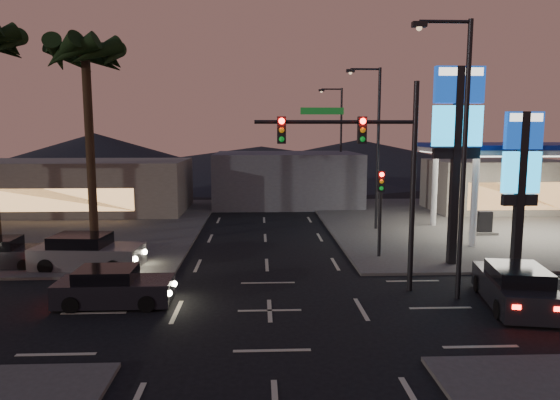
{
  "coord_description": "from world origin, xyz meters",
  "views": [
    {
      "loc": [
        -0.34,
        -16.57,
        6.11
      ],
      "look_at": [
        0.63,
        6.37,
        3.0
      ],
      "focal_mm": 32.0,
      "sensor_mm": 36.0,
      "label": 1
    }
  ],
  "objects_px": {
    "traffic_signal_mast": "(368,156)",
    "suv_station": "(515,287)",
    "car_lane_b_front": "(87,253)",
    "gas_station": "(539,150)",
    "car_lane_a_front": "(113,288)",
    "pylon_sign_short": "(521,166)",
    "pylon_sign_tall": "(457,126)"
  },
  "relations": [
    {
      "from": "traffic_signal_mast",
      "to": "suv_station",
      "type": "distance_m",
      "value": 6.95
    },
    {
      "from": "car_lane_b_front",
      "to": "suv_station",
      "type": "height_order",
      "value": "car_lane_b_front"
    },
    {
      "from": "gas_station",
      "to": "traffic_signal_mast",
      "type": "height_order",
      "value": "traffic_signal_mast"
    },
    {
      "from": "car_lane_a_front",
      "to": "suv_station",
      "type": "relative_size",
      "value": 0.88
    },
    {
      "from": "gas_station",
      "to": "traffic_signal_mast",
      "type": "xyz_separation_m",
      "value": [
        -12.24,
        -10.01,
        0.15
      ]
    },
    {
      "from": "gas_station",
      "to": "pylon_sign_short",
      "type": "relative_size",
      "value": 1.74
    },
    {
      "from": "gas_station",
      "to": "car_lane_b_front",
      "type": "distance_m",
      "value": 25.3
    },
    {
      "from": "gas_station",
      "to": "car_lane_a_front",
      "type": "xyz_separation_m",
      "value": [
        -21.56,
        -11.15,
        -4.46
      ]
    },
    {
      "from": "car_lane_a_front",
      "to": "car_lane_b_front",
      "type": "xyz_separation_m",
      "value": [
        -2.54,
        4.8,
        0.11
      ]
    },
    {
      "from": "traffic_signal_mast",
      "to": "pylon_sign_short",
      "type": "bearing_deg",
      "value": 19.13
    },
    {
      "from": "gas_station",
      "to": "pylon_sign_short",
      "type": "height_order",
      "value": "pylon_sign_short"
    },
    {
      "from": "pylon_sign_short",
      "to": "traffic_signal_mast",
      "type": "height_order",
      "value": "traffic_signal_mast"
    },
    {
      "from": "car_lane_b_front",
      "to": "suv_station",
      "type": "relative_size",
      "value": 1.05
    },
    {
      "from": "pylon_sign_short",
      "to": "car_lane_a_front",
      "type": "height_order",
      "value": "pylon_sign_short"
    },
    {
      "from": "pylon_sign_short",
      "to": "suv_station",
      "type": "distance_m",
      "value": 6.38
    },
    {
      "from": "car_lane_a_front",
      "to": "car_lane_b_front",
      "type": "relative_size",
      "value": 0.84
    },
    {
      "from": "pylon_sign_tall",
      "to": "traffic_signal_mast",
      "type": "relative_size",
      "value": 1.12
    },
    {
      "from": "gas_station",
      "to": "pylon_sign_tall",
      "type": "distance_m",
      "value": 10.01
    },
    {
      "from": "traffic_signal_mast",
      "to": "suv_station",
      "type": "bearing_deg",
      "value": -21.27
    },
    {
      "from": "car_lane_a_front",
      "to": "gas_station",
      "type": "bearing_deg",
      "value": 27.34
    },
    {
      "from": "gas_station",
      "to": "traffic_signal_mast",
      "type": "relative_size",
      "value": 1.53
    },
    {
      "from": "suv_station",
      "to": "traffic_signal_mast",
      "type": "bearing_deg",
      "value": 158.73
    },
    {
      "from": "car_lane_b_front",
      "to": "gas_station",
      "type": "bearing_deg",
      "value": 14.76
    },
    {
      "from": "gas_station",
      "to": "car_lane_b_front",
      "type": "height_order",
      "value": "gas_station"
    },
    {
      "from": "pylon_sign_tall",
      "to": "pylon_sign_short",
      "type": "bearing_deg",
      "value": -21.8
    },
    {
      "from": "pylon_sign_short",
      "to": "car_lane_a_front",
      "type": "distance_m",
      "value": 17.43
    },
    {
      "from": "traffic_signal_mast",
      "to": "car_lane_a_front",
      "type": "height_order",
      "value": "traffic_signal_mast"
    },
    {
      "from": "car_lane_a_front",
      "to": "suv_station",
      "type": "distance_m",
      "value": 14.26
    },
    {
      "from": "car_lane_a_front",
      "to": "pylon_sign_short",
      "type": "bearing_deg",
      "value": 12.43
    },
    {
      "from": "pylon_sign_short",
      "to": "car_lane_b_front",
      "type": "distance_m",
      "value": 19.54
    },
    {
      "from": "traffic_signal_mast",
      "to": "car_lane_a_front",
      "type": "bearing_deg",
      "value": -173.04
    },
    {
      "from": "pylon_sign_tall",
      "to": "car_lane_b_front",
      "type": "xyz_separation_m",
      "value": [
        -16.6,
        0.15,
        -5.66
      ]
    }
  ]
}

